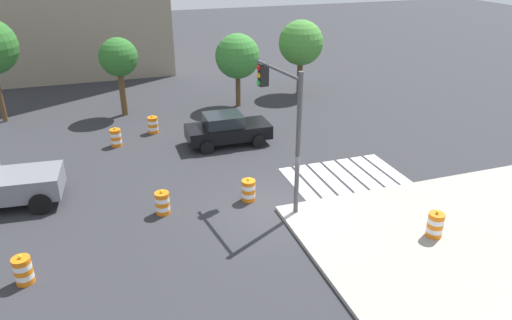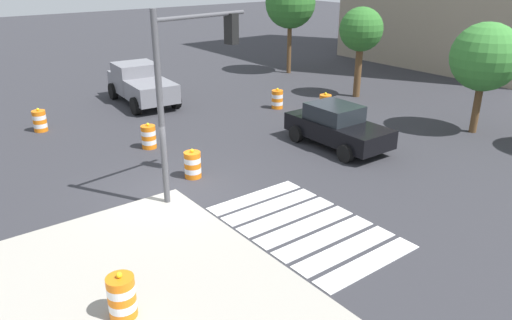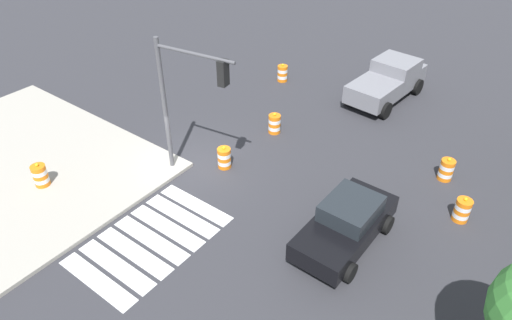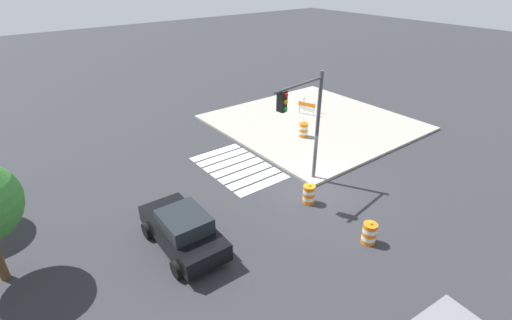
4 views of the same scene
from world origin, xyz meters
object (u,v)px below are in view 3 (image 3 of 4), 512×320
Objects in this scene: traffic_barrel_far_curb at (462,210)px; sports_car at (346,223)px; traffic_barrel_near_corner at (274,124)px; traffic_barrel_median_far at (224,158)px; traffic_barrel_median_near at (446,170)px; pickup_truck at (389,80)px; traffic_barrel_crosswalk_end at (282,73)px; traffic_light_pole at (187,89)px; traffic_barrel_on_sidewalk at (40,175)px.

sports_car is at bearing -39.31° from traffic_barrel_far_curb.
traffic_barrel_near_corner is at bearing -95.25° from traffic_barrel_far_curb.
traffic_barrel_near_corner is at bearing 178.48° from traffic_barrel_median_far.
traffic_barrel_near_corner is at bearing -80.54° from traffic_barrel_median_near.
traffic_barrel_median_far is (-0.79, -6.03, -0.36)m from sports_car.
sports_car is 11.17m from pickup_truck.
traffic_barrel_near_corner is 1.00× the size of traffic_barrel_median_near.
traffic_barrel_crosswalk_end is 0.19× the size of traffic_light_pole.
sports_car reaches higher than traffic_barrel_far_curb.
traffic_barrel_far_curb is at bearing 84.75° from traffic_barrel_near_corner.
sports_car is 4.24× the size of traffic_barrel_on_sidewalk.
traffic_light_pole is (1.18, -0.56, 3.46)m from traffic_barrel_median_far.
traffic_barrel_on_sidewalk is (4.56, -10.82, -0.21)m from sports_car.
pickup_truck is 5.76m from traffic_barrel_crosswalk_end.
pickup_truck is at bearing -139.97° from traffic_barrel_far_curb.
traffic_barrel_far_curb is at bearing 31.34° from traffic_barrel_median_near.
sports_car reaches higher than traffic_barrel_on_sidewalk.
traffic_barrel_median_far is 0.19× the size of traffic_light_pole.
traffic_barrel_far_curb is 1.00× the size of traffic_barrel_on_sidewalk.
pickup_truck reaches higher than traffic_barrel_median_near.
traffic_barrel_median_far is at bearing 138.20° from traffic_barrel_on_sidewalk.
traffic_barrel_median_far is at bearing -73.24° from traffic_barrel_far_curb.
traffic_light_pole reaches higher than traffic_barrel_median_near.
sports_car is 7.32m from traffic_barrel_near_corner.
pickup_truck reaches higher than traffic_barrel_median_far.
sports_car is at bearing 82.56° from traffic_barrel_median_far.
traffic_barrel_median_far is at bearing -15.73° from pickup_truck.
traffic_light_pole is (3.85, -9.42, 3.46)m from traffic_barrel_far_curb.
pickup_truck is 6.99m from traffic_barrel_near_corner.
traffic_barrel_crosswalk_end is at bearing -167.25° from traffic_light_pole.
traffic_barrel_on_sidewalk is (15.25, -7.57, -0.37)m from pickup_truck.
traffic_barrel_far_curb is at bearing 40.03° from pickup_truck.
pickup_truck is 11.94m from traffic_light_pole.
traffic_light_pole is (5.91, -8.17, 3.46)m from traffic_barrel_median_near.
traffic_barrel_on_sidewalk is (13.52, -2.11, 0.15)m from traffic_barrel_crosswalk_end.
traffic_barrel_far_curb is (-3.46, 2.83, -0.36)m from sports_car.
traffic_barrel_near_corner is 7.62m from traffic_barrel_median_near.
traffic_barrel_far_curb is (0.81, 8.77, 0.00)m from traffic_barrel_near_corner.
pickup_truck reaches higher than sports_car.
traffic_barrel_median_far is (4.72, -7.61, 0.00)m from traffic_barrel_median_near.
sports_car is 4.24× the size of traffic_barrel_far_curb.
pickup_truck is 10.29m from traffic_barrel_median_far.
traffic_barrel_near_corner is 8.80m from traffic_barrel_far_curb.
traffic_barrel_crosswalk_end is 12.78m from traffic_barrel_far_curb.
traffic_barrel_crosswalk_end and traffic_barrel_median_near have the same top height.
traffic_light_pole reaches higher than traffic_barrel_on_sidewalk.
traffic_barrel_crosswalk_end is at bearing -108.52° from traffic_barrel_median_near.
sports_car is 5.74m from traffic_barrel_median_near.
traffic_light_pole is at bearing 12.75° from traffic_barrel_crosswalk_end.
traffic_barrel_median_near is 1.00× the size of traffic_barrel_median_far.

